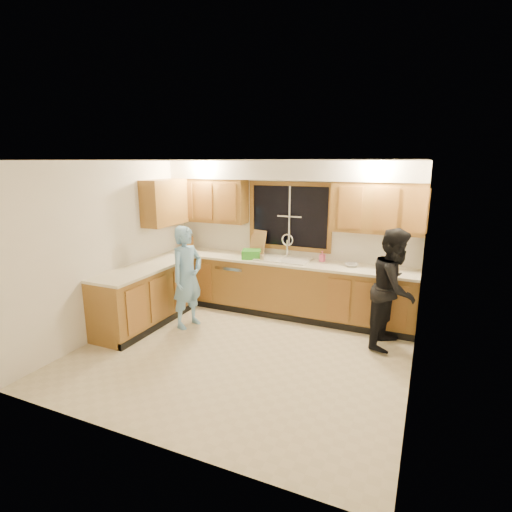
{
  "coord_description": "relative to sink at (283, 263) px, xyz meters",
  "views": [
    {
      "loc": [
        2.14,
        -4.37,
        2.49
      ],
      "look_at": [
        -0.07,
        0.65,
        1.19
      ],
      "focal_mm": 28.0,
      "sensor_mm": 36.0,
      "label": 1
    }
  ],
  "objects": [
    {
      "name": "countertop_back",
      "position": [
        0.0,
        -0.02,
        0.04
      ],
      "size": [
        4.2,
        0.63,
        0.04
      ],
      "primitive_type": "cube",
      "color": "#ECE4C6",
      "rests_on": "base_cabinets_back"
    },
    {
      "name": "wall_back",
      "position": [
        0.0,
        0.3,
        0.39
      ],
      "size": [
        4.2,
        0.0,
        4.2
      ],
      "primitive_type": "plane",
      "rotation": [
        1.57,
        0.0,
        0.0
      ],
      "color": "white",
      "rests_on": "ground"
    },
    {
      "name": "base_cabinets_back",
      "position": [
        0.0,
        -0.0,
        -0.42
      ],
      "size": [
        4.2,
        0.6,
        0.88
      ],
      "primitive_type": "cube",
      "color": "olive",
      "rests_on": "ground"
    },
    {
      "name": "upper_cabinets_left",
      "position": [
        -1.43,
        0.13,
        0.96
      ],
      "size": [
        1.35,
        0.33,
        0.75
      ],
      "primitive_type": "cube",
      "color": "olive",
      "rests_on": "wall_back"
    },
    {
      "name": "base_cabinets_left",
      "position": [
        -1.8,
        -1.25,
        -0.42
      ],
      "size": [
        0.6,
        1.9,
        0.88
      ],
      "primitive_type": "cube",
      "color": "olive",
      "rests_on": "ground"
    },
    {
      "name": "soap_bottle",
      "position": [
        0.61,
        0.15,
        0.14
      ],
      "size": [
        0.09,
        0.09,
        0.17
      ],
      "primitive_type": "imported",
      "rotation": [
        0.0,
        0.0,
        -0.23
      ],
      "color": "#EC5A87",
      "rests_on": "countertop_back"
    },
    {
      "name": "dish_crate",
      "position": [
        -0.53,
        -0.1,
        0.12
      ],
      "size": [
        0.37,
        0.36,
        0.14
      ],
      "primitive_type": "cube",
      "rotation": [
        0.0,
        0.0,
        0.33
      ],
      "color": "green",
      "rests_on": "countertop_back"
    },
    {
      "name": "wall_left",
      "position": [
        -2.1,
        -1.6,
        0.39
      ],
      "size": [
        0.0,
        3.8,
        3.8
      ],
      "primitive_type": "plane",
      "rotation": [
        1.57,
        0.0,
        1.57
      ],
      "color": "white",
      "rests_on": "ground"
    },
    {
      "name": "sink",
      "position": [
        0.0,
        0.0,
        0.0
      ],
      "size": [
        0.86,
        0.52,
        0.57
      ],
      "color": "white",
      "rests_on": "countertop_back"
    },
    {
      "name": "knife_block",
      "position": [
        -1.85,
        0.08,
        0.18
      ],
      "size": [
        0.17,
        0.17,
        0.24
      ],
      "primitive_type": "cube",
      "rotation": [
        0.0,
        0.0,
        0.76
      ],
      "color": "#9B652A",
      "rests_on": "countertop_back"
    },
    {
      "name": "upper_cabinets_right",
      "position": [
        1.43,
        0.13,
        0.96
      ],
      "size": [
        1.35,
        0.33,
        0.75
      ],
      "primitive_type": "cube",
      "color": "olive",
      "rests_on": "wall_back"
    },
    {
      "name": "floor",
      "position": [
        0.0,
        -1.6,
        -0.86
      ],
      "size": [
        4.2,
        4.2,
        0.0
      ],
      "primitive_type": "plane",
      "color": "beige",
      "rests_on": "ground"
    },
    {
      "name": "woman",
      "position": [
        1.78,
        -0.54,
        -0.04
      ],
      "size": [
        0.76,
        0.9,
        1.64
      ],
      "primitive_type": "imported",
      "rotation": [
        0.0,
        0.0,
        1.38
      ],
      "color": "black",
      "rests_on": "floor"
    },
    {
      "name": "wall_right",
      "position": [
        2.1,
        -1.6,
        0.39
      ],
      "size": [
        0.0,
        3.8,
        3.8
      ],
      "primitive_type": "plane",
      "rotation": [
        1.57,
        0.0,
        -1.57
      ],
      "color": "white",
      "rests_on": "ground"
    },
    {
      "name": "ceiling",
      "position": [
        0.0,
        -1.6,
        1.64
      ],
      "size": [
        4.2,
        4.2,
        0.0
      ],
      "primitive_type": "plane",
      "rotation": [
        3.14,
        0.0,
        0.0
      ],
      "color": "white"
    },
    {
      "name": "can_right",
      "position": [
        -0.28,
        -0.23,
        0.12
      ],
      "size": [
        0.08,
        0.08,
        0.12
      ],
      "primitive_type": "cylinder",
      "rotation": [
        0.0,
        0.0,
        -0.3
      ],
      "color": "beige",
      "rests_on": "countertop_back"
    },
    {
      "name": "dishwasher",
      "position": [
        -0.85,
        -0.01,
        -0.45
      ],
      "size": [
        0.6,
        0.56,
        0.82
      ],
      "primitive_type": "cube",
      "color": "white",
      "rests_on": "floor"
    },
    {
      "name": "can_left",
      "position": [
        -0.3,
        -0.18,
        0.11
      ],
      "size": [
        0.07,
        0.07,
        0.12
      ],
      "primitive_type": "cylinder",
      "rotation": [
        0.0,
        0.0,
        -0.15
      ],
      "color": "beige",
      "rests_on": "countertop_back"
    },
    {
      "name": "soffit",
      "position": [
        0.0,
        0.12,
        1.49
      ],
      "size": [
        4.2,
        0.35,
        0.3
      ],
      "primitive_type": "cube",
      "color": "silver",
      "rests_on": "wall_back"
    },
    {
      "name": "bowl",
      "position": [
        1.1,
        0.03,
        0.08
      ],
      "size": [
        0.26,
        0.26,
        0.05
      ],
      "primitive_type": "imported",
      "rotation": [
        0.0,
        0.0,
        0.43
      ],
      "color": "silver",
      "rests_on": "countertop_back"
    },
    {
      "name": "man",
      "position": [
        -1.15,
        -1.08,
        -0.08
      ],
      "size": [
        0.5,
        0.64,
        1.56
      ],
      "primitive_type": "imported",
      "rotation": [
        0.0,
        0.0,
        1.33
      ],
      "color": "#79B3E5",
      "rests_on": "floor"
    },
    {
      "name": "upper_cabinets_return",
      "position": [
        -1.94,
        -0.48,
        0.96
      ],
      "size": [
        0.33,
        0.9,
        0.75
      ],
      "primitive_type": "cube",
      "color": "olive",
      "rests_on": "wall_left"
    },
    {
      "name": "countertop_left",
      "position": [
        -1.79,
        -1.25,
        0.04
      ],
      "size": [
        0.63,
        1.9,
        0.04
      ],
      "primitive_type": "cube",
      "color": "#ECE4C6",
      "rests_on": "base_cabinets_left"
    },
    {
      "name": "window_frame",
      "position": [
        0.0,
        0.29,
        0.74
      ],
      "size": [
        1.44,
        0.03,
        1.14
      ],
      "color": "black",
      "rests_on": "wall_back"
    },
    {
      "name": "cutting_board",
      "position": [
        -0.54,
        0.21,
        0.27
      ],
      "size": [
        0.34,
        0.2,
        0.42
      ],
      "primitive_type": "cube",
      "rotation": [
        -0.21,
        0.0,
        -0.3
      ],
      "color": "tan",
      "rests_on": "countertop_back"
    },
    {
      "name": "stove",
      "position": [
        -1.8,
        -1.82,
        -0.41
      ],
      "size": [
        0.58,
        0.75,
        0.9
      ],
      "primitive_type": "cube",
      "color": "white",
      "rests_on": "floor"
    }
  ]
}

